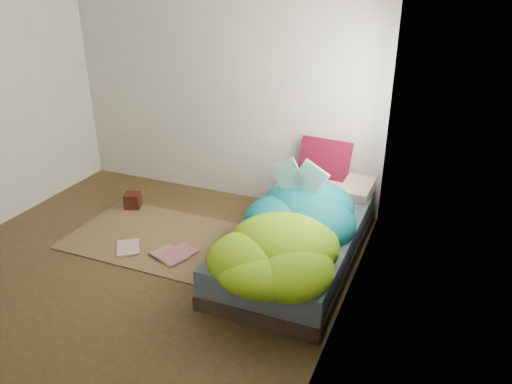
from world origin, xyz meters
TOP-DOWN VIEW (x-y plane):
  - ground at (0.00, 0.00)m, footprint 3.50×3.50m
  - room_walls at (0.01, 0.01)m, footprint 3.54×3.54m
  - bed at (1.22, 0.72)m, footprint 1.00×2.00m
  - duvet at (1.22, 0.50)m, footprint 0.96×1.84m
  - rug at (-0.15, 0.55)m, footprint 1.60×1.10m
  - pillow_floral at (1.41, 1.52)m, footprint 0.60×0.40m
  - pillow_magenta at (1.19, 1.62)m, footprint 0.50×0.20m
  - open_book at (1.15, 0.90)m, footprint 0.42×0.11m
  - wooden_box at (-0.73, 1.00)m, footprint 0.21×0.21m
  - floor_book_a at (-0.34, 0.20)m, footprint 0.33×0.35m
  - floor_book_b at (0.10, 0.36)m, footprint 0.34×0.39m
  - floor_book_c at (0.12, 0.18)m, footprint 0.38×0.34m

SIDE VIEW (x-z plane):
  - ground at x=0.00m, z-range 0.00..0.00m
  - rug at x=-0.15m, z-range 0.00..0.01m
  - floor_book_a at x=-0.34m, z-range 0.01..0.03m
  - floor_book_c at x=0.12m, z-range 0.01..0.04m
  - floor_book_b at x=0.10m, z-range 0.01..0.04m
  - wooden_box at x=-0.73m, z-range 0.01..0.17m
  - bed at x=1.22m, z-range 0.00..0.34m
  - pillow_floral at x=1.41m, z-range 0.34..0.47m
  - duvet at x=1.22m, z-range 0.34..0.68m
  - pillow_magenta at x=1.19m, z-range 0.34..0.83m
  - open_book at x=1.15m, z-range 0.68..0.94m
  - room_walls at x=0.01m, z-range 0.32..2.94m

